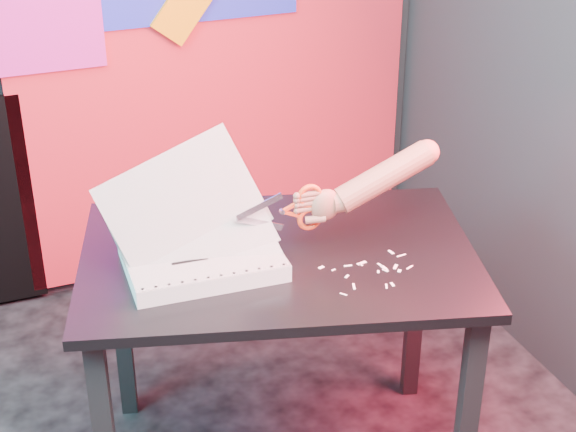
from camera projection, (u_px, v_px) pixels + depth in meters
name	position (u px, v px, depth m)	size (l,w,h in m)	color
room	(119.00, 93.00, 1.78)	(3.01, 3.01, 2.71)	black
backdrop	(61.00, 67.00, 3.19)	(2.88, 0.05, 2.08)	red
work_table	(279.00, 285.00, 2.46)	(1.23, 0.98, 0.75)	#272626
printout_stack	(201.00, 256.00, 2.33)	(0.47, 0.31, 0.37)	white
scissors	(304.00, 208.00, 2.35)	(0.24, 0.02, 0.14)	silver
hand_forearm	(374.00, 181.00, 2.39)	(0.41, 0.09, 0.20)	#8B5749
paper_clippings	(374.00, 269.00, 2.33)	(0.25, 0.17, 0.00)	white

